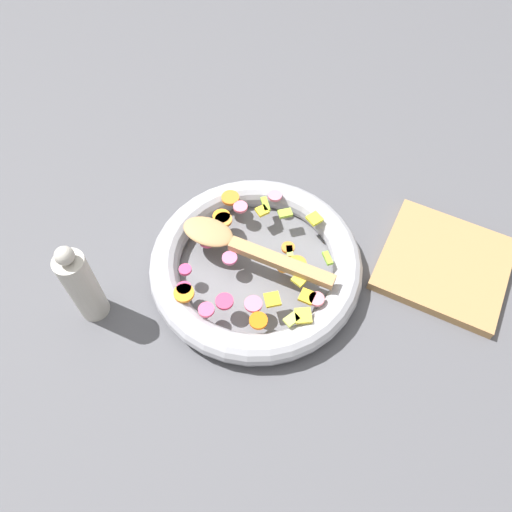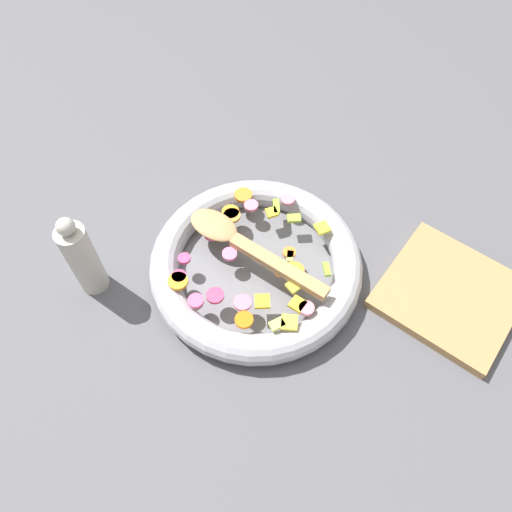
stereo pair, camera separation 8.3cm
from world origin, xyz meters
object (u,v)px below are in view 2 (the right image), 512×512
Objects in this scene: wooden_spoon at (241,243)px; pepper_mill at (82,258)px; skillet at (256,265)px; cutting_board at (449,294)px.

wooden_spoon is 1.54× the size of pepper_mill.
cutting_board is (0.16, -0.29, -0.01)m from skillet.
skillet is 2.04× the size of pepper_mill.
cutting_board is at bearing -55.27° from pepper_mill.
skillet is 0.28m from pepper_mill.
wooden_spoon is at bearing 116.34° from cutting_board.
wooden_spoon is 0.25m from pepper_mill.
skillet is at bearing 118.54° from cutting_board.
pepper_mill is at bearing 124.73° from cutting_board.
wooden_spoon reaches higher than cutting_board.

